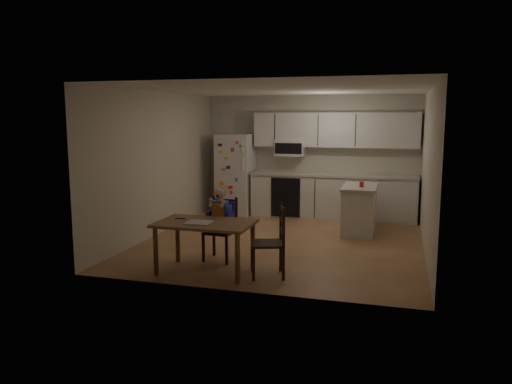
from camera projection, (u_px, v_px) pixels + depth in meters
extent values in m
cube|color=#94603A|center=(283.00, 242.00, 8.36)|extent=(4.50, 5.00, 0.01)
cube|color=beige|center=(310.00, 156.00, 10.55)|extent=(4.50, 0.02, 2.50)
cube|color=beige|center=(159.00, 164.00, 8.79)|extent=(0.02, 5.00, 2.50)
cube|color=beige|center=(428.00, 171.00, 7.55)|extent=(0.02, 5.00, 2.50)
cube|color=white|center=(284.00, 90.00, 7.98)|extent=(4.50, 5.00, 0.01)
cube|color=silver|center=(236.00, 174.00, 10.70)|extent=(0.72, 0.70, 1.70)
cube|color=silver|center=(333.00, 197.00, 10.24)|extent=(3.34, 0.60, 0.86)
cube|color=beige|center=(333.00, 175.00, 10.16)|extent=(3.37, 0.62, 0.05)
cube|color=black|center=(285.00, 198.00, 10.20)|extent=(0.60, 0.02, 0.80)
cube|color=silver|center=(335.00, 130.00, 10.16)|extent=(3.34, 0.34, 0.70)
cube|color=silver|center=(290.00, 148.00, 10.44)|extent=(0.60, 0.38, 0.33)
cube|color=silver|center=(359.00, 210.00, 8.97)|extent=(0.55, 1.09, 0.80)
cube|color=beige|center=(360.00, 187.00, 8.91)|extent=(0.60, 1.15, 0.05)
cylinder|color=red|center=(362.00, 184.00, 8.74)|extent=(0.08, 0.08, 0.10)
cube|color=brown|center=(205.00, 223.00, 6.64)|extent=(1.27, 0.82, 0.04)
cylinder|color=brown|center=(156.00, 251.00, 6.53)|extent=(0.06, 0.06, 0.65)
cylinder|color=brown|center=(178.00, 239.00, 7.17)|extent=(0.06, 0.06, 0.65)
cylinder|color=brown|center=(237.00, 258.00, 6.22)|extent=(0.06, 0.06, 0.65)
cylinder|color=brown|center=(253.00, 245.00, 6.86)|extent=(0.06, 0.06, 0.65)
cube|color=#A5A5AA|center=(199.00, 223.00, 6.56)|extent=(0.34, 0.29, 0.01)
cylinder|color=#2A1EBA|center=(180.00, 218.00, 6.84)|extent=(0.12, 0.06, 0.02)
cube|color=black|center=(220.00, 232.00, 7.22)|extent=(0.43, 0.43, 0.03)
cube|color=black|center=(203.00, 248.00, 7.14)|extent=(0.04, 0.04, 0.40)
cube|color=black|center=(214.00, 242.00, 7.48)|extent=(0.04, 0.04, 0.40)
cube|color=black|center=(227.00, 251.00, 7.02)|extent=(0.04, 0.04, 0.40)
cube|color=black|center=(236.00, 245.00, 7.36)|extent=(0.04, 0.04, 0.40)
cube|color=black|center=(225.00, 213.00, 7.35)|extent=(0.40, 0.06, 0.48)
cube|color=#2A1EBA|center=(220.00, 228.00, 7.21)|extent=(0.39, 0.35, 0.10)
cube|color=#2A1EBA|center=(224.00, 212.00, 7.30)|extent=(0.37, 0.08, 0.33)
cube|color=#6AADE6|center=(219.00, 224.00, 7.18)|extent=(0.30, 0.26, 0.02)
cube|color=#2333B9|center=(220.00, 209.00, 7.18)|extent=(0.22, 0.15, 0.25)
cube|color=#CC4B2C|center=(218.00, 211.00, 7.12)|extent=(0.18, 0.02, 0.19)
sphere|color=beige|center=(220.00, 193.00, 7.13)|extent=(0.17, 0.17, 0.16)
ellipsoid|color=olive|center=(220.00, 192.00, 7.13)|extent=(0.17, 0.16, 0.13)
cube|color=black|center=(268.00, 244.00, 6.49)|extent=(0.53, 0.53, 0.03)
cube|color=black|center=(252.00, 256.00, 6.70)|extent=(0.04, 0.04, 0.42)
cube|color=black|center=(281.00, 256.00, 6.72)|extent=(0.04, 0.04, 0.42)
cube|color=black|center=(254.00, 265.00, 6.33)|extent=(0.04, 0.04, 0.42)
cube|color=black|center=(283.00, 264.00, 6.34)|extent=(0.04, 0.04, 0.42)
cube|color=black|center=(282.00, 224.00, 6.46)|extent=(0.17, 0.41, 0.50)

